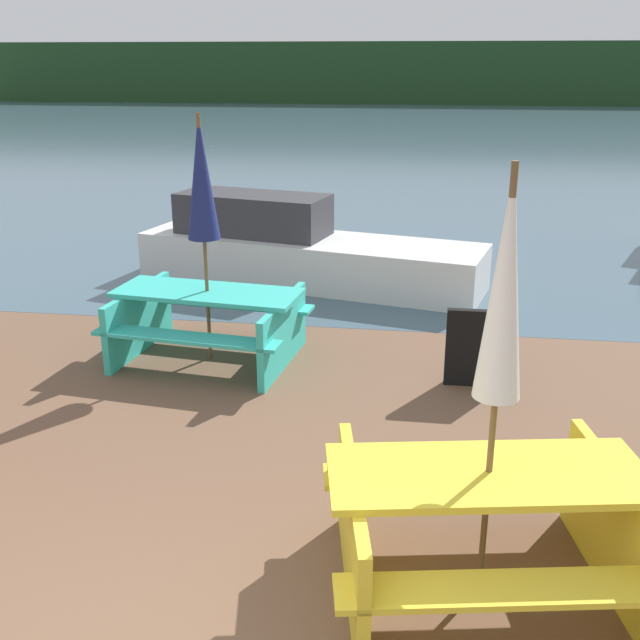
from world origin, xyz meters
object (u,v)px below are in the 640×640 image
boat (298,250)px  signboard (475,348)px  picnic_table_teal (209,317)px  umbrella_navy (201,179)px  picnic_table_yellow (485,519)px  umbrella_white (505,289)px

boat → signboard: (2.25, -3.23, -0.06)m
picnic_table_teal → umbrella_navy: 1.40m
umbrella_navy → signboard: umbrella_navy is taller
umbrella_navy → picnic_table_yellow: bearing=-51.5°
umbrella_navy → boat: bearing=82.0°
signboard → picnic_table_yellow: bearing=-91.9°
picnic_table_yellow → picnic_table_teal: bearing=128.5°
picnic_table_yellow → signboard: picnic_table_yellow is taller
picnic_table_yellow → signboard: size_ratio=2.67×
boat → umbrella_navy: bearing=-84.8°
umbrella_white → boat: bearing=109.3°
picnic_table_teal → boat: size_ratio=0.41×
picnic_table_teal → umbrella_white: 4.34m
boat → signboard: 3.93m
signboard → boat: bearing=124.8°
boat → signboard: size_ratio=6.50×
umbrella_navy → picnic_table_teal: bearing=90.0°
picnic_table_teal → picnic_table_yellow: bearing=-51.5°
umbrella_white → umbrella_navy: (-2.56, 3.22, 0.02)m
picnic_table_teal → umbrella_white: bearing=-51.5°
umbrella_white → signboard: bearing=88.1°
umbrella_white → picnic_table_teal: bearing=128.5°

